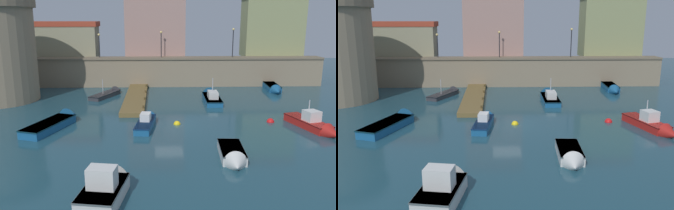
# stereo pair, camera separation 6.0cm
# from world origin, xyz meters

# --- Properties ---
(ground_plane) EXTENTS (103.73, 103.73, 0.00)m
(ground_plane) POSITION_xyz_m (0.00, 0.00, 0.00)
(ground_plane) COLOR #1E4756
(quay_wall) EXTENTS (43.10, 2.64, 3.92)m
(quay_wall) POSITION_xyz_m (0.00, 18.46, 1.97)
(quay_wall) COLOR gray
(quay_wall) RESTS_ON ground
(old_town_backdrop) EXTENTS (39.26, 4.23, 9.55)m
(old_town_backdrop) POSITION_xyz_m (2.03, 21.55, 7.77)
(old_town_backdrop) COLOR gray
(old_town_backdrop) RESTS_ON ground
(pier_dock) EXTENTS (2.36, 14.88, 0.70)m
(pier_dock) POSITION_xyz_m (-3.45, 9.85, 0.22)
(pier_dock) COLOR brown
(pier_dock) RESTS_ON ground
(quay_lamp_0) EXTENTS (0.32, 0.32, 3.19)m
(quay_lamp_0) POSITION_xyz_m (-8.73, 18.46, 6.06)
(quay_lamp_0) COLOR black
(quay_lamp_0) RESTS_ON quay_wall
(quay_lamp_1) EXTENTS (0.32, 0.32, 3.51)m
(quay_lamp_1) POSITION_xyz_m (-0.41, 18.46, 6.24)
(quay_lamp_1) COLOR black
(quay_lamp_1) RESTS_ON quay_wall
(quay_lamp_2) EXTENTS (0.32, 0.32, 3.88)m
(quay_lamp_2) POSITION_xyz_m (9.33, 18.46, 6.46)
(quay_lamp_2) COLOR black
(quay_lamp_2) RESTS_ON quay_wall
(moored_boat_0) EXTENTS (3.88, 7.11, 1.68)m
(moored_boat_0) POSITION_xyz_m (-9.69, 0.00, 0.37)
(moored_boat_0) COLOR #195689
(moored_boat_0) RESTS_ON ground
(moored_boat_1) EXTENTS (1.83, 4.62, 1.47)m
(moored_boat_1) POSITION_xyz_m (3.89, -8.09, 0.34)
(moored_boat_1) COLOR silver
(moored_boat_1) RESTS_ON ground
(moored_boat_2) EXTENTS (1.92, 6.95, 3.25)m
(moored_boat_2) POSITION_xyz_m (5.15, 9.61, 0.39)
(moored_boat_2) COLOR #195689
(moored_boat_2) RESTS_ON ground
(moored_boat_3) EXTENTS (2.08, 7.16, 1.42)m
(moored_boat_3) POSITION_xyz_m (13.93, 14.72, 0.38)
(moored_boat_3) COLOR #195689
(moored_boat_3) RESTS_ON ground
(moored_boat_4) EXTENTS (2.56, 4.77, 2.40)m
(moored_boat_4) POSITION_xyz_m (-3.70, -12.40, 0.57)
(moored_boat_4) COLOR silver
(moored_boat_4) RESTS_ON ground
(moored_boat_5) EXTENTS (3.81, 6.13, 2.61)m
(moored_boat_5) POSITION_xyz_m (-6.70, 12.38, 0.26)
(moored_boat_5) COLOR #333338
(moored_boat_5) RESTS_ON ground
(moored_boat_6) EXTENTS (1.92, 6.03, 1.54)m
(moored_boat_6) POSITION_xyz_m (-1.95, 0.12, 0.38)
(moored_boat_6) COLOR #195689
(moored_boat_6) RESTS_ON ground
(moored_boat_7) EXTENTS (2.89, 6.30, 2.73)m
(moored_boat_7) POSITION_xyz_m (12.09, -1.83, 0.45)
(moored_boat_7) COLOR red
(moored_boat_7) RESTS_ON ground
(mooring_buoy_0) EXTENTS (0.67, 0.67, 0.67)m
(mooring_buoy_0) POSITION_xyz_m (9.16, 0.59, 0.00)
(mooring_buoy_0) COLOR red
(mooring_buoy_0) RESTS_ON ground
(mooring_buoy_1) EXTENTS (0.62, 0.62, 0.62)m
(mooring_buoy_1) POSITION_xyz_m (0.70, 0.13, 0.00)
(mooring_buoy_1) COLOR yellow
(mooring_buoy_1) RESTS_ON ground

